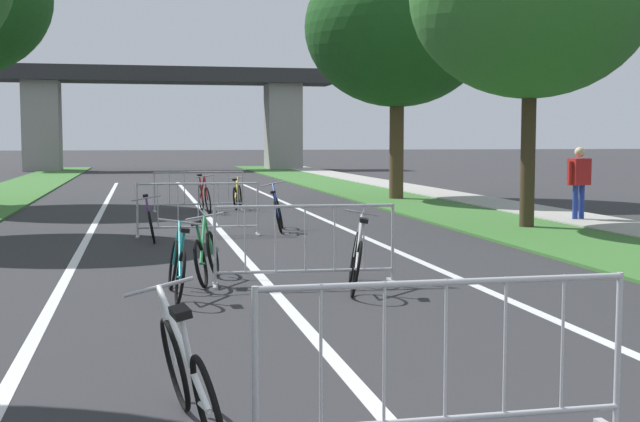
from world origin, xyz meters
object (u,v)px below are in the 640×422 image
(crowd_barrier_second, at_px, (305,245))
(bicycle_teal_7, at_px, (177,267))
(crowd_barrier_third, at_px, (198,210))
(pedestrian_waiting, at_px, (579,177))
(bicycle_yellow_1, at_px, (237,196))
(bicycle_white_5, at_px, (189,379))
(bicycle_purple_2, at_px, (150,222))
(bicycle_green_4, at_px, (206,255))
(bicycle_red_0, at_px, (204,197))
(crowd_barrier_fourth, at_px, (199,191))
(bicycle_blue_6, at_px, (278,213))
(tree_right_oak_mid, at_px, (397,28))
(crowd_barrier_nearest, at_px, (445,365))
(bicycle_silver_3, at_px, (356,259))

(crowd_barrier_second, xyz_separation_m, bicycle_teal_7, (-1.67, -0.53, -0.15))
(crowd_barrier_third, relative_size, pedestrian_waiting, 1.40)
(bicycle_yellow_1, xyz_separation_m, pedestrian_waiting, (7.20, -5.46, 0.70))
(crowd_barrier_second, bearing_deg, bicycle_white_5, -108.51)
(bicycle_purple_2, bearing_deg, bicycle_white_5, 89.84)
(bicycle_green_4, xyz_separation_m, pedestrian_waiting, (8.96, 6.33, 0.70))
(crowd_barrier_second, xyz_separation_m, crowd_barrier_third, (-0.99, 5.89, 0.00))
(bicycle_red_0, xyz_separation_m, bicycle_purple_2, (-1.44, -6.03, -0.04))
(crowd_barrier_third, distance_m, bicycle_yellow_1, 6.58)
(bicycle_red_0, bearing_deg, bicycle_purple_2, 71.02)
(crowd_barrier_fourth, relative_size, bicycle_blue_6, 1.48)
(bicycle_purple_2, bearing_deg, crowd_barrier_second, 109.03)
(crowd_barrier_third, bearing_deg, bicycle_white_5, -94.15)
(bicycle_teal_7, bearing_deg, bicycle_white_5, -93.81)
(crowd_barrier_fourth, distance_m, bicycle_white_5, 17.22)
(bicycle_yellow_1, bearing_deg, crowd_barrier_fourth, -140.94)
(tree_right_oak_mid, distance_m, bicycle_blue_6, 10.75)
(tree_right_oak_mid, height_order, crowd_barrier_fourth, tree_right_oak_mid)
(bicycle_yellow_1, relative_size, bicycle_blue_6, 0.95)
(crowd_barrier_third, relative_size, bicycle_yellow_1, 1.55)
(tree_right_oak_mid, relative_size, bicycle_green_4, 4.72)
(tree_right_oak_mid, relative_size, crowd_barrier_nearest, 3.24)
(bicycle_white_5, bearing_deg, crowd_barrier_second, 63.63)
(tree_right_oak_mid, xyz_separation_m, bicycle_green_4, (-7.01, -14.07, -4.98))
(bicycle_white_5, relative_size, bicycle_teal_7, 1.06)
(crowd_barrier_fourth, xyz_separation_m, bicycle_blue_6, (1.26, -5.28, -0.15))
(bicycle_blue_6, height_order, pedestrian_waiting, pedestrian_waiting)
(bicycle_silver_3, bearing_deg, bicycle_yellow_1, 103.14)
(bicycle_yellow_1, relative_size, bicycle_white_5, 0.89)
(bicycle_white_5, bearing_deg, crowd_barrier_fourth, 78.00)
(bicycle_teal_7, bearing_deg, bicycle_red_0, 82.03)
(crowd_barrier_nearest, distance_m, bicycle_green_4, 6.47)
(bicycle_red_0, xyz_separation_m, bicycle_yellow_1, (0.98, 0.93, -0.05))
(bicycle_red_0, distance_m, bicycle_teal_7, 11.95)
(crowd_barrier_fourth, bearing_deg, pedestrian_waiting, -30.89)
(bicycle_teal_7, bearing_deg, bicycle_blue_6, 69.12)
(crowd_barrier_fourth, relative_size, bicycle_white_5, 1.38)
(crowd_barrier_second, xyz_separation_m, bicycle_white_5, (-1.80, -5.39, -0.14))
(bicycle_silver_3, bearing_deg, crowd_barrier_nearest, -85.80)
(crowd_barrier_second, xyz_separation_m, bicycle_silver_3, (0.55, -0.52, -0.13))
(tree_right_oak_mid, xyz_separation_m, crowd_barrier_nearest, (-6.05, -20.46, -4.81))
(crowd_barrier_nearest, xyz_separation_m, bicycle_blue_6, (0.98, 12.39, -0.15))
(tree_right_oak_mid, distance_m, crowd_barrier_nearest, 21.87)
(tree_right_oak_mid, height_order, bicycle_silver_3, tree_right_oak_mid)
(tree_right_oak_mid, distance_m, bicycle_teal_7, 17.55)
(crowd_barrier_second, distance_m, bicycle_teal_7, 1.76)
(crowd_barrier_third, bearing_deg, bicycle_red_0, 84.65)
(tree_right_oak_mid, height_order, bicycle_white_5, tree_right_oak_mid)
(bicycle_purple_2, xyz_separation_m, bicycle_blue_6, (2.62, 1.17, 0.02))
(bicycle_teal_7, bearing_deg, bicycle_green_4, 65.34)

